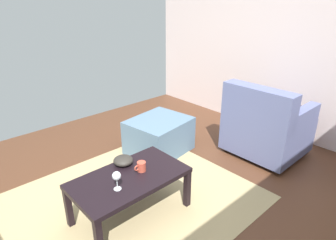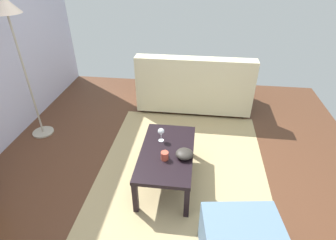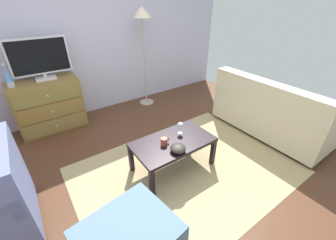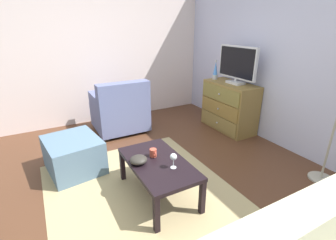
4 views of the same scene
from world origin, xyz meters
name	(u,v)px [view 3 (image 3 of 4)]	position (x,y,z in m)	size (l,w,h in m)	color
ground_plane	(164,169)	(0.00, 0.00, -0.03)	(5.48, 4.78, 0.05)	#51301E
wall_accent_rear	(92,39)	(0.00, 2.15, 1.26)	(5.48, 0.12, 2.53)	#B6B5D1
area_rug	(186,170)	(0.20, -0.20, 0.00)	(2.60, 1.90, 0.01)	tan
dresser	(50,105)	(-0.93, 1.84, 0.41)	(0.95, 0.49, 0.82)	olive
tv	(40,58)	(-0.86, 1.86, 1.13)	(0.79, 0.18, 0.60)	silver
lava_lamp	(8,77)	(-1.31, 1.79, 0.96)	(0.09, 0.09, 0.33)	#B7B7BC
coffee_table	(173,144)	(0.11, -0.04, 0.36)	(0.97, 0.55, 0.41)	black
wine_glass	(180,125)	(0.28, 0.04, 0.52)	(0.07, 0.07, 0.16)	silver
mug	(164,141)	(-0.02, -0.03, 0.45)	(0.11, 0.08, 0.08)	#B74834
bowl_decorative	(178,148)	(0.04, -0.23, 0.45)	(0.18, 0.18, 0.08)	#2D2A25
couch_large	(271,113)	(1.82, -0.25, 0.34)	(0.85, 1.71, 0.89)	#332319
standing_lamp	(142,22)	(0.78, 1.79, 1.51)	(0.32, 0.32, 1.76)	#A59E8C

